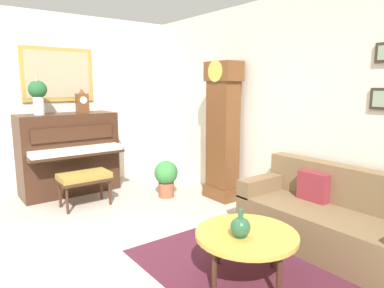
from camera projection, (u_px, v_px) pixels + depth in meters
ground_plane at (105, 257)px, 3.51m from camera, size 6.40×6.00×0.10m
wall_left at (34, 103)px, 5.32m from camera, size 0.13×4.90×2.80m
wall_back at (268, 106)px, 4.68m from camera, size 5.30×0.13×2.80m
area_rug at (248, 271)px, 3.15m from camera, size 2.10×1.50×0.01m
piano at (69, 153)px, 5.38m from camera, size 0.87×1.44×1.26m
piano_bench at (84, 178)px, 4.79m from camera, size 0.42×0.70×0.48m
grandfather_clock at (223, 135)px, 5.04m from camera, size 0.52×0.34×2.03m
couch at (332, 219)px, 3.56m from camera, size 1.90×0.80×0.84m
coffee_table at (246, 236)px, 2.94m from camera, size 0.88×0.88×0.44m
mantel_clock at (82, 102)px, 5.39m from camera, size 0.13×0.18×0.38m
flower_vase at (38, 93)px, 4.99m from camera, size 0.26×0.26×0.58m
green_jug at (240, 227)px, 2.84m from camera, size 0.17×0.17×0.24m
potted_plant at (166, 176)px, 5.21m from camera, size 0.36×0.36×0.56m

